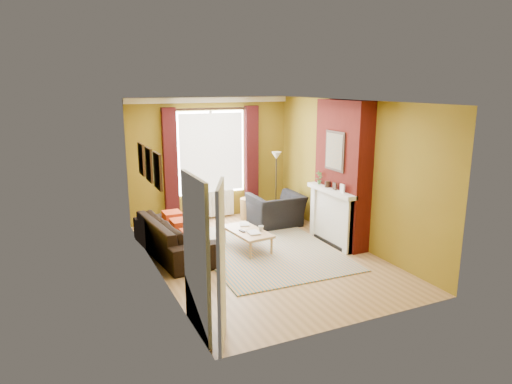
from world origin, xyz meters
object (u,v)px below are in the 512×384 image
Objects in this scene: armchair at (276,210)px; coffee_table at (247,232)px; sofa at (174,236)px; floor_lamp at (276,166)px; wicker_stool at (249,209)px.

armchair is 0.93× the size of coffee_table.
sofa is 2.09× the size of armchair.
floor_lamp is at bearing -70.62° from sofa.
coffee_table is (1.31, -0.38, 0.00)m from sofa.
armchair is 0.70× the size of floor_lamp.
sofa is at bearing -155.00° from floor_lamp.
sofa is 3.21m from floor_lamp.
armchair is at bearing 36.47° from coffee_table.
floor_lamp is (2.79, 1.30, 0.90)m from sofa.
armchair reaches higher than wicker_stool.
sofa reaches higher than coffee_table.
sofa is 2.58m from wicker_stool.
sofa is 1.37m from coffee_table.
coffee_table is at bearing -111.83° from sofa.
sofa is at bearing 157.27° from coffee_table.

